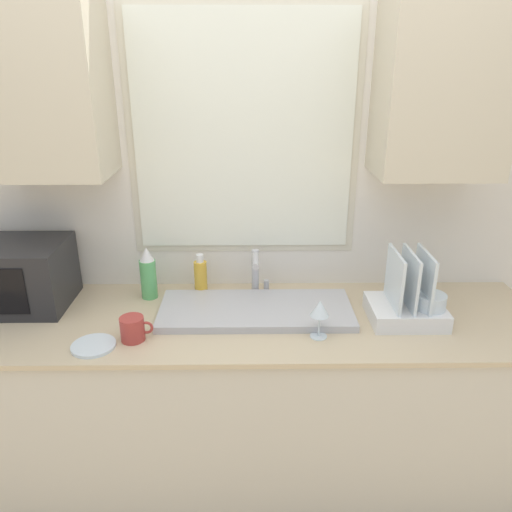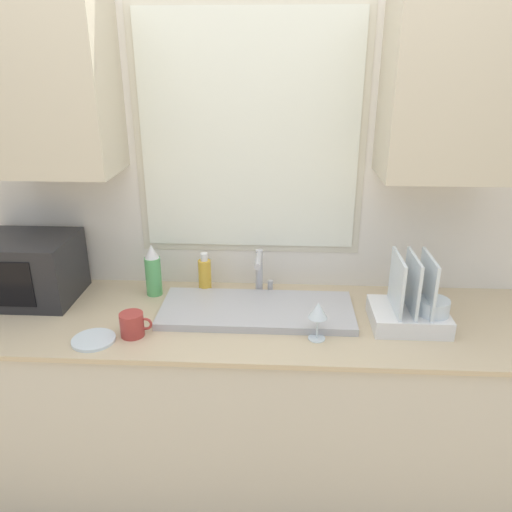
{
  "view_description": "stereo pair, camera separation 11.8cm",
  "coord_description": "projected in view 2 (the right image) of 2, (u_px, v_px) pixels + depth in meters",
  "views": [
    {
      "loc": [
        0.03,
        -1.47,
        1.86
      ],
      "look_at": [
        0.05,
        0.29,
        1.16
      ],
      "focal_mm": 35.0,
      "sensor_mm": 36.0,
      "label": 1
    },
    {
      "loc": [
        0.14,
        -1.47,
        1.86
      ],
      "look_at": [
        0.05,
        0.29,
        1.16
      ],
      "focal_mm": 35.0,
      "sensor_mm": 36.0,
      "label": 2
    }
  ],
  "objects": [
    {
      "name": "countertop",
      "position": [
        246.0,
        404.0,
        2.2
      ],
      "size": [
        2.43,
        0.68,
        0.88
      ],
      "color": "beige",
      "rests_on": "ground_plane"
    },
    {
      "name": "wall_back",
      "position": [
        249.0,
        178.0,
        2.15
      ],
      "size": [
        6.0,
        0.38,
        2.6
      ],
      "color": "silver",
      "rests_on": "ground_plane"
    },
    {
      "name": "sink_basin",
      "position": [
        257.0,
        310.0,
        2.05
      ],
      "size": [
        0.79,
        0.33,
        0.03
      ],
      "color": "#B2B2B7",
      "rests_on": "countertop"
    },
    {
      "name": "faucet",
      "position": [
        260.0,
        270.0,
        2.17
      ],
      "size": [
        0.08,
        0.17,
        0.2
      ],
      "color": "#B7B7BC",
      "rests_on": "countertop"
    },
    {
      "name": "microwave",
      "position": [
        28.0,
        269.0,
        2.15
      ],
      "size": [
        0.4,
        0.33,
        0.28
      ],
      "color": "#232326",
      "rests_on": "countertop"
    },
    {
      "name": "dish_rack",
      "position": [
        412.0,
        308.0,
        1.94
      ],
      "size": [
        0.29,
        0.24,
        0.29
      ],
      "color": "white",
      "rests_on": "countertop"
    },
    {
      "name": "spray_bottle",
      "position": [
        153.0,
        271.0,
        2.19
      ],
      "size": [
        0.07,
        0.07,
        0.23
      ],
      "color": "#59B266",
      "rests_on": "countertop"
    },
    {
      "name": "soap_bottle",
      "position": [
        205.0,
        275.0,
        2.21
      ],
      "size": [
        0.06,
        0.06,
        0.19
      ],
      "color": "gold",
      "rests_on": "countertop"
    },
    {
      "name": "mug_near_sink",
      "position": [
        132.0,
        325.0,
        1.88
      ],
      "size": [
        0.12,
        0.09,
        0.09
      ],
      "color": "#A53833",
      "rests_on": "countertop"
    },
    {
      "name": "wine_glass",
      "position": [
        318.0,
        312.0,
        1.83
      ],
      "size": [
        0.07,
        0.07,
        0.15
      ],
      "color": "silver",
      "rests_on": "countertop"
    },
    {
      "name": "small_plate",
      "position": [
        94.0,
        340.0,
        1.85
      ],
      "size": [
        0.16,
        0.16,
        0.01
      ],
      "color": "silver",
      "rests_on": "countertop"
    }
  ]
}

